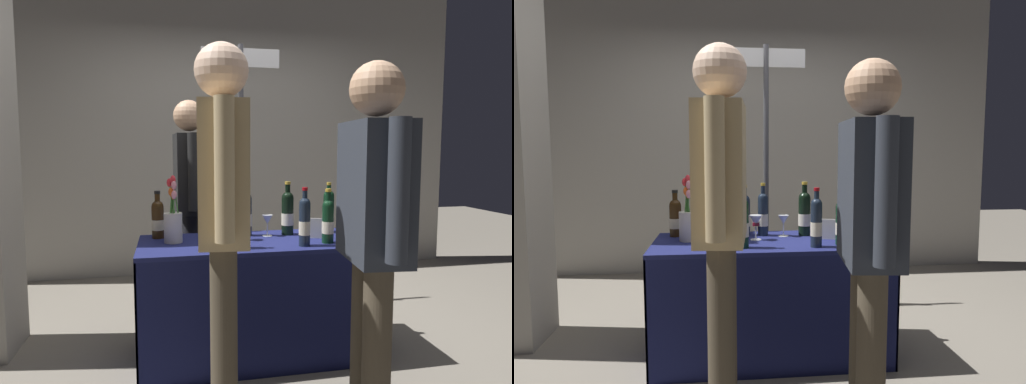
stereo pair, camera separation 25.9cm
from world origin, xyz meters
TOP-DOWN VIEW (x-y plane):
  - ground_plane at (0.00, 0.00)m, footprint 12.00×12.00m
  - back_partition at (0.00, 1.96)m, footprint 5.09×0.12m
  - tasting_table at (0.00, 0.00)m, footprint 1.42×0.63m
  - featured_wine_bottle at (-0.03, 0.16)m, footprint 0.07×0.07m
  - display_bottle_0 at (-0.59, 0.20)m, footprint 0.08×0.08m
  - display_bottle_1 at (-0.15, 0.19)m, footprint 0.08×0.08m
  - display_bottle_2 at (0.24, 0.14)m, footprint 0.08×0.08m
  - display_bottle_3 at (0.41, -0.15)m, footprint 0.07×0.07m
  - display_bottle_4 at (0.53, 0.17)m, footprint 0.07×0.07m
  - display_bottle_5 at (-0.17, -0.18)m, footprint 0.07×0.07m
  - display_bottle_6 at (0.25, -0.20)m, footprint 0.07×0.07m
  - wine_glass_near_vendor at (0.59, -0.17)m, footprint 0.07×0.07m
  - wine_glass_mid at (-0.08, 0.03)m, footprint 0.08×0.08m
  - wine_glass_near_taster at (0.10, 0.12)m, footprint 0.07×0.07m
  - flower_vase at (-0.50, 0.04)m, footprint 0.11×0.11m
  - brochure_stand at (0.36, 0.00)m, footprint 0.13×0.04m
  - vendor_presenter at (-0.37, 0.63)m, footprint 0.23×0.57m
  - taster_foreground_right at (-0.29, -0.67)m, footprint 0.25×0.58m
  - taster_foreground_left at (0.31, -0.92)m, footprint 0.25×0.56m
  - booth_signpost at (0.07, 0.93)m, footprint 0.63×0.04m

SIDE VIEW (x-z plane):
  - ground_plane at x=0.00m, z-range 0.00..0.00m
  - tasting_table at x=0.00m, z-range 0.13..0.85m
  - brochure_stand at x=0.36m, z-range 0.72..0.85m
  - wine_glass_near_vendor at x=0.59m, z-range 0.75..0.88m
  - wine_glass_near_taster at x=0.10m, z-range 0.75..0.89m
  - wine_glass_mid at x=-0.08m, z-range 0.76..0.91m
  - flower_vase at x=-0.50m, z-range 0.64..1.05m
  - display_bottle_0 at x=-0.59m, z-range 0.70..1.00m
  - display_bottle_3 at x=0.41m, z-range 0.70..1.02m
  - display_bottle_1 at x=-0.15m, z-range 0.70..1.02m
  - featured_wine_bottle at x=-0.03m, z-range 0.69..1.04m
  - display_bottle_5 at x=-0.17m, z-range 0.69..1.04m
  - display_bottle_4 at x=0.53m, z-range 0.70..1.04m
  - display_bottle_6 at x=0.25m, z-range 0.70..1.04m
  - display_bottle_2 at x=0.24m, z-range 0.69..1.04m
  - vendor_presenter at x=-0.37m, z-range 0.16..1.79m
  - taster_foreground_left at x=0.31m, z-range 0.16..1.80m
  - taster_foreground_right at x=-0.29m, z-range 0.18..1.92m
  - booth_signpost at x=0.07m, z-range 0.25..2.36m
  - back_partition at x=0.00m, z-range 0.00..3.13m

